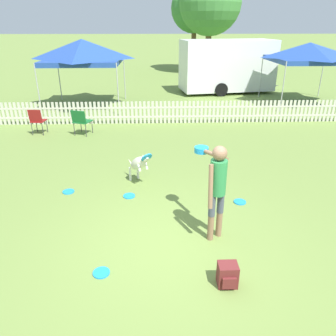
% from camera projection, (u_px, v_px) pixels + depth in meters
% --- Properties ---
extents(ground_plane, '(240.00, 240.00, 0.00)m').
position_uv_depth(ground_plane, '(173.00, 243.00, 5.72)').
color(ground_plane, olive).
extents(handler_person, '(0.51, 1.15, 1.74)m').
position_uv_depth(handler_person, '(216.00, 180.00, 5.50)').
color(handler_person, '#8C664C').
rests_on(handler_person, ground_plane).
extents(leaping_dog, '(0.68, 0.93, 0.90)m').
position_uv_depth(leaping_dog, '(139.00, 163.00, 7.67)').
color(leaping_dog, beige).
rests_on(leaping_dog, ground_plane).
extents(frisbee_near_handler, '(0.26, 0.26, 0.02)m').
position_uv_depth(frisbee_near_handler, '(68.00, 192.00, 7.46)').
color(frisbee_near_handler, '#1E8CD8').
rests_on(frisbee_near_handler, ground_plane).
extents(frisbee_near_dog, '(0.26, 0.26, 0.02)m').
position_uv_depth(frisbee_near_dog, '(101.00, 273.00, 5.03)').
color(frisbee_near_dog, '#1E8CD8').
rests_on(frisbee_near_dog, ground_plane).
extents(frisbee_midfield, '(0.26, 0.26, 0.02)m').
position_uv_depth(frisbee_midfield, '(240.00, 202.00, 7.03)').
color(frisbee_midfield, '#1E8CD8').
rests_on(frisbee_midfield, ground_plane).
extents(frisbee_far_scatter, '(0.26, 0.26, 0.02)m').
position_uv_depth(frisbee_far_scatter, '(129.00, 196.00, 7.27)').
color(frisbee_far_scatter, '#1E8CD8').
rests_on(frisbee_far_scatter, ground_plane).
extents(backpack_on_grass, '(0.28, 0.27, 0.36)m').
position_uv_depth(backpack_on_grass, '(228.00, 275.00, 4.75)').
color(backpack_on_grass, maroon).
rests_on(backpack_on_grass, ground_plane).
extents(picket_fence, '(19.55, 0.04, 0.84)m').
position_uv_depth(picket_fence, '(163.00, 112.00, 12.43)').
color(picket_fence, beige).
rests_on(picket_fence, ground_plane).
extents(folding_chair_blue_left, '(0.66, 0.67, 0.89)m').
position_uv_depth(folding_chair_blue_left, '(81.00, 120.00, 11.04)').
color(folding_chair_blue_left, '#333338').
rests_on(folding_chair_blue_left, ground_plane).
extents(folding_chair_center, '(0.48, 0.50, 0.90)m').
position_uv_depth(folding_chair_center, '(37.00, 119.00, 11.09)').
color(folding_chair_center, '#333338').
rests_on(folding_chair_center, ground_plane).
extents(canopy_tent_main, '(3.20, 3.20, 2.74)m').
position_uv_depth(canopy_tent_main, '(309.00, 52.00, 14.80)').
color(canopy_tent_main, '#B2B2B2').
rests_on(canopy_tent_main, ground_plane).
extents(canopy_tent_secondary, '(3.24, 3.24, 2.91)m').
position_uv_depth(canopy_tent_secondary, '(83.00, 51.00, 14.11)').
color(canopy_tent_secondary, '#B2B2B2').
rests_on(canopy_tent_secondary, ground_plane).
extents(equipment_trailer, '(5.80, 2.79, 2.73)m').
position_uv_depth(equipment_trailer, '(227.00, 65.00, 17.68)').
color(equipment_trailer, white).
rests_on(equipment_trailer, ground_plane).
extents(tree_left_grove, '(4.44, 4.44, 7.05)m').
position_uv_depth(tree_left_grove, '(210.00, 3.00, 23.21)').
color(tree_left_grove, brown).
rests_on(tree_left_grove, ground_plane).
extents(tree_right_grove, '(3.58, 3.58, 6.34)m').
position_uv_depth(tree_right_grove, '(195.00, 9.00, 24.83)').
color(tree_right_grove, brown).
rests_on(tree_right_grove, ground_plane).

